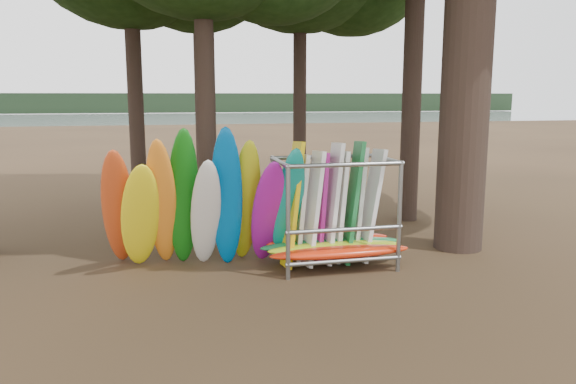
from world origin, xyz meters
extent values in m
plane|color=#47331E|center=(0.00, 0.00, 0.00)|extent=(120.00, 120.00, 0.00)
plane|color=gray|center=(0.00, 60.00, 0.00)|extent=(160.00, 160.00, 0.00)
cube|color=black|center=(0.00, 110.00, 2.00)|extent=(160.00, 4.00, 4.00)
cylinder|color=black|center=(-2.66, 5.51, 5.06)|extent=(0.43, 0.43, 10.12)
cylinder|color=black|center=(2.25, 6.18, 5.14)|extent=(0.40, 0.40, 10.27)
cylinder|color=black|center=(-0.94, 2.84, 5.03)|extent=(0.45, 0.45, 10.05)
ellipsoid|color=#DC4A1D|center=(-2.93, 0.70, 1.31)|extent=(0.69, 2.09, 2.81)
ellipsoid|color=yellow|center=(-2.50, 0.50, 1.17)|extent=(0.98, 1.77, 2.48)
ellipsoid|color=orange|center=(-2.06, 0.51, 1.41)|extent=(0.72, 1.92, 2.97)
ellipsoid|color=#116913|center=(-1.63, 0.55, 1.50)|extent=(0.68, 1.53, 3.11)
ellipsoid|color=silver|center=(-1.20, 0.39, 1.20)|extent=(0.67, 1.57, 2.54)
ellipsoid|color=#0059A4|center=(-0.76, 0.37, 1.51)|extent=(0.78, 1.25, 3.10)
ellipsoid|color=#B2B316|center=(-0.33, 0.64, 1.37)|extent=(0.66, 1.38, 2.84)
ellipsoid|color=#96158E|center=(0.10, 0.40, 1.16)|extent=(0.75, 1.40, 2.44)
ellipsoid|color=#0D8074|center=(0.53, 0.36, 1.28)|extent=(0.79, 1.29, 2.67)
ellipsoid|color=red|center=(1.49, -0.31, 0.42)|extent=(3.01, 0.55, 0.24)
ellipsoid|color=#A0BD19|center=(1.49, 0.06, 0.42)|extent=(2.95, 0.55, 0.24)
ellipsoid|color=#1A763B|center=(1.49, 0.33, 0.42)|extent=(3.16, 0.55, 0.24)
ellipsoid|color=red|center=(1.49, 0.73, 0.42)|extent=(2.92, 0.55, 0.24)
cube|color=#DCB60B|center=(0.61, 0.31, 1.33)|extent=(0.47, 0.81, 2.68)
cube|color=silver|center=(0.83, 0.52, 1.18)|extent=(0.36, 0.76, 2.38)
cube|color=white|center=(1.05, 0.29, 1.23)|extent=(0.48, 0.80, 2.47)
cube|color=#A91C85|center=(1.27, 0.52, 1.19)|extent=(0.33, 0.78, 2.41)
cube|color=silver|center=(1.49, 0.35, 1.30)|extent=(0.45, 0.80, 2.63)
cube|color=white|center=(1.71, 0.44, 1.21)|extent=(0.38, 0.75, 2.44)
cube|color=#176930|center=(1.93, 0.28, 1.32)|extent=(0.49, 0.77, 2.66)
cube|color=silver|center=(2.15, 0.53, 1.24)|extent=(0.39, 0.76, 2.51)
cube|color=silver|center=(2.37, 0.33, 1.24)|extent=(0.58, 0.79, 2.48)
camera|label=1|loc=(-2.09, -10.93, 3.61)|focal=35.00mm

